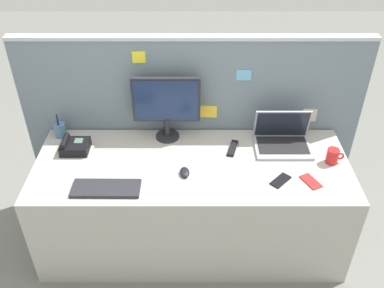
{
  "coord_description": "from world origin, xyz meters",
  "views": [
    {
      "loc": [
        0.0,
        -2.14,
        2.43
      ],
      "look_at": [
        0.0,
        0.05,
        0.83
      ],
      "focal_mm": 39.89,
      "sensor_mm": 36.0,
      "label": 1
    }
  ],
  "objects_px": {
    "computer_mouse_right_hand": "(185,172)",
    "desktop_monitor": "(166,103)",
    "pen_cup": "(60,130)",
    "coffee_mug": "(333,156)",
    "desk_phone": "(74,146)",
    "keyboard_main": "(106,188)",
    "cell_phone_red_case": "(311,182)",
    "cell_phone_black_slab": "(281,181)",
    "tv_remote": "(233,148)",
    "laptop": "(282,138)"
  },
  "relations": [
    {
      "from": "tv_remote",
      "to": "keyboard_main",
      "type": "bearing_deg",
      "value": -137.32
    },
    {
      "from": "cell_phone_red_case",
      "to": "tv_remote",
      "type": "relative_size",
      "value": 0.82
    },
    {
      "from": "pen_cup",
      "to": "desk_phone",
      "type": "bearing_deg",
      "value": -51.59
    },
    {
      "from": "laptop",
      "to": "computer_mouse_right_hand",
      "type": "distance_m",
      "value": 0.73
    },
    {
      "from": "pen_cup",
      "to": "coffee_mug",
      "type": "relative_size",
      "value": 1.63
    },
    {
      "from": "desktop_monitor",
      "to": "cell_phone_red_case",
      "type": "height_order",
      "value": "desktop_monitor"
    },
    {
      "from": "keyboard_main",
      "to": "cell_phone_black_slab",
      "type": "bearing_deg",
      "value": 4.71
    },
    {
      "from": "keyboard_main",
      "to": "computer_mouse_right_hand",
      "type": "bearing_deg",
      "value": 17.63
    },
    {
      "from": "laptop",
      "to": "pen_cup",
      "type": "relative_size",
      "value": 1.99
    },
    {
      "from": "keyboard_main",
      "to": "tv_remote",
      "type": "distance_m",
      "value": 0.88
    },
    {
      "from": "laptop",
      "to": "coffee_mug",
      "type": "distance_m",
      "value": 0.35
    },
    {
      "from": "computer_mouse_right_hand",
      "to": "keyboard_main",
      "type": "bearing_deg",
      "value": -169.12
    },
    {
      "from": "pen_cup",
      "to": "tv_remote",
      "type": "xyz_separation_m",
      "value": [
        1.19,
        -0.16,
        -0.04
      ]
    },
    {
      "from": "pen_cup",
      "to": "cell_phone_black_slab",
      "type": "xyz_separation_m",
      "value": [
        1.46,
        -0.48,
        -0.05
      ]
    },
    {
      "from": "desktop_monitor",
      "to": "tv_remote",
      "type": "bearing_deg",
      "value": -18.95
    },
    {
      "from": "pen_cup",
      "to": "coffee_mug",
      "type": "bearing_deg",
      "value": -9.33
    },
    {
      "from": "desktop_monitor",
      "to": "computer_mouse_right_hand",
      "type": "xyz_separation_m",
      "value": [
        0.13,
        -0.41,
        -0.25
      ]
    },
    {
      "from": "keyboard_main",
      "to": "pen_cup",
      "type": "height_order",
      "value": "pen_cup"
    },
    {
      "from": "cell_phone_black_slab",
      "to": "tv_remote",
      "type": "xyz_separation_m",
      "value": [
        -0.27,
        0.32,
        0.01
      ]
    },
    {
      "from": "cell_phone_black_slab",
      "to": "coffee_mug",
      "type": "distance_m",
      "value": 0.41
    },
    {
      "from": "computer_mouse_right_hand",
      "to": "desk_phone",
      "type": "bearing_deg",
      "value": 155.29
    },
    {
      "from": "pen_cup",
      "to": "tv_remote",
      "type": "relative_size",
      "value": 1.1
    },
    {
      "from": "laptop",
      "to": "coffee_mug",
      "type": "bearing_deg",
      "value": -33.62
    },
    {
      "from": "desktop_monitor",
      "to": "coffee_mug",
      "type": "bearing_deg",
      "value": -15.34
    },
    {
      "from": "cell_phone_black_slab",
      "to": "desktop_monitor",
      "type": "bearing_deg",
      "value": -169.74
    },
    {
      "from": "tv_remote",
      "to": "cell_phone_red_case",
      "type": "bearing_deg",
      "value": -20.94
    },
    {
      "from": "computer_mouse_right_hand",
      "to": "tv_remote",
      "type": "xyz_separation_m",
      "value": [
        0.32,
        0.26,
        -0.01
      ]
    },
    {
      "from": "keyboard_main",
      "to": "pen_cup",
      "type": "bearing_deg",
      "value": 126.41
    },
    {
      "from": "laptop",
      "to": "keyboard_main",
      "type": "relative_size",
      "value": 0.92
    },
    {
      "from": "pen_cup",
      "to": "computer_mouse_right_hand",
      "type": "bearing_deg",
      "value": -25.49
    },
    {
      "from": "desk_phone",
      "to": "pen_cup",
      "type": "height_order",
      "value": "pen_cup"
    },
    {
      "from": "keyboard_main",
      "to": "computer_mouse_right_hand",
      "type": "height_order",
      "value": "computer_mouse_right_hand"
    },
    {
      "from": "desk_phone",
      "to": "keyboard_main",
      "type": "height_order",
      "value": "desk_phone"
    },
    {
      "from": "computer_mouse_right_hand",
      "to": "desktop_monitor",
      "type": "bearing_deg",
      "value": 100.63
    },
    {
      "from": "desk_phone",
      "to": "coffee_mug",
      "type": "relative_size",
      "value": 1.58
    },
    {
      "from": "desktop_monitor",
      "to": "cell_phone_black_slab",
      "type": "height_order",
      "value": "desktop_monitor"
    },
    {
      "from": "keyboard_main",
      "to": "cell_phone_black_slab",
      "type": "relative_size",
      "value": 2.82
    },
    {
      "from": "cell_phone_red_case",
      "to": "coffee_mug",
      "type": "distance_m",
      "value": 0.26
    },
    {
      "from": "laptop",
      "to": "cell_phone_black_slab",
      "type": "bearing_deg",
      "value": -100.34
    },
    {
      "from": "desktop_monitor",
      "to": "laptop",
      "type": "height_order",
      "value": "desktop_monitor"
    },
    {
      "from": "laptop",
      "to": "pen_cup",
      "type": "bearing_deg",
      "value": 176.03
    },
    {
      "from": "laptop",
      "to": "cell_phone_black_slab",
      "type": "relative_size",
      "value": 2.59
    },
    {
      "from": "keyboard_main",
      "to": "cell_phone_red_case",
      "type": "xyz_separation_m",
      "value": [
        1.24,
        0.07,
        -0.01
      ]
    },
    {
      "from": "desk_phone",
      "to": "computer_mouse_right_hand",
      "type": "distance_m",
      "value": 0.78
    },
    {
      "from": "desk_phone",
      "to": "pen_cup",
      "type": "distance_m",
      "value": 0.22
    },
    {
      "from": "cell_phone_red_case",
      "to": "desktop_monitor",
      "type": "bearing_deg",
      "value": 125.04
    },
    {
      "from": "computer_mouse_right_hand",
      "to": "cell_phone_red_case",
      "type": "xyz_separation_m",
      "value": [
        0.77,
        -0.07,
        -0.01
      ]
    },
    {
      "from": "desktop_monitor",
      "to": "desk_phone",
      "type": "relative_size",
      "value": 2.52
    },
    {
      "from": "cell_phone_black_slab",
      "to": "tv_remote",
      "type": "distance_m",
      "value": 0.42
    },
    {
      "from": "laptop",
      "to": "coffee_mug",
      "type": "height_order",
      "value": "laptop"
    }
  ]
}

